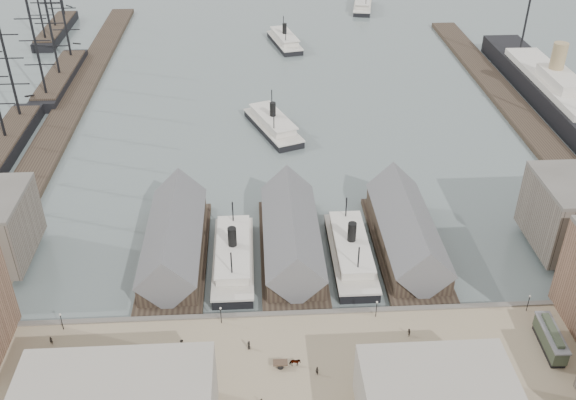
{
  "coord_description": "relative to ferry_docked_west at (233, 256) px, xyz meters",
  "views": [
    {
      "loc": [
        -7.48,
        -99.02,
        88.36
      ],
      "look_at": [
        0.0,
        30.0,
        6.0
      ],
      "focal_mm": 40.0,
      "sensor_mm": 36.0,
      "label": 1
    }
  ],
  "objects": [
    {
      "name": "ocean_steamer",
      "position": [
        105.0,
        82.45,
        1.93
      ],
      "size": [
        13.93,
        101.83,
        20.37
      ],
      "color": "black",
      "rests_on": "ground"
    },
    {
      "name": "pedestrian_6",
      "position": [
        33.23,
        -25.95,
        0.39
      ],
      "size": [
        0.8,
        0.93,
        1.67
      ],
      "primitive_type": "imported",
      "rotation": [
        0.0,
        0.0,
        4.49
      ],
      "color": "black",
      "rests_on": "quay"
    },
    {
      "name": "ferry_docked_east",
      "position": [
        26.0,
        0.31,
        0.01
      ],
      "size": [
        8.8,
        29.33,
        10.47
      ],
      "color": "black",
      "rests_on": "ground"
    },
    {
      "name": "tram",
      "position": [
        58.28,
        -30.46,
        1.58
      ],
      "size": [
        3.45,
        11.25,
        3.95
      ],
      "rotation": [
        0.0,
        0.0,
        -0.05
      ],
      "color": "black",
      "rests_on": "quay"
    },
    {
      "name": "pedestrian_0",
      "position": [
        -33.22,
        -24.23,
        0.42
      ],
      "size": [
        0.68,
        0.53,
        1.73
      ],
      "primitive_type": "imported",
      "rotation": [
        0.0,
        0.0,
        6.17
      ],
      "color": "black",
      "rests_on": "quay"
    },
    {
      "name": "pedestrian_8",
      "position": [
        57.46,
        -30.3,
        0.4
      ],
      "size": [
        1.03,
        0.97,
        1.7
      ],
      "primitive_type": "imported",
      "rotation": [
        0.0,
        0.0,
        5.57
      ],
      "color": "black",
      "rests_on": "quay"
    },
    {
      "name": "east_wharf",
      "position": [
        91.0,
        76.58,
        -1.65
      ],
      "size": [
        10.0,
        180.0,
        1.6
      ],
      "primitive_type": "cube",
      "color": "#2D231C",
      "rests_on": "ground"
    },
    {
      "name": "ferry_docked_west",
      "position": [
        0.0,
        0.0,
        0.0
      ],
      "size": [
        8.78,
        29.26,
        10.45
      ],
      "color": "black",
      "rests_on": "ground"
    },
    {
      "name": "quay",
      "position": [
        13.0,
        -33.42,
        -1.45
      ],
      "size": [
        180.0,
        30.0,
        2.0
      ],
      "primitive_type": "cube",
      "color": "gray",
      "rests_on": "ground"
    },
    {
      "name": "ferry_open_mid",
      "position": [
        19.03,
        144.83,
        -0.17
      ],
      "size": [
        14.08,
        28.37,
        9.72
      ],
      "rotation": [
        0.0,
        0.0,
        0.23
      ],
      "color": "black",
      "rests_on": "ground"
    },
    {
      "name": "pedestrian_5",
      "position": [
        15.16,
        -34.42,
        0.42
      ],
      "size": [
        0.78,
        0.74,
        1.73
      ],
      "primitive_type": "imported",
      "rotation": [
        0.0,
        0.0,
        5.68
      ],
      "color": "black",
      "rests_on": "quay"
    },
    {
      "name": "lamp_post_far_w",
      "position": [
        -32.0,
        -20.42,
        2.26
      ],
      "size": [
        0.44,
        0.44,
        3.92
      ],
      "color": "black",
      "rests_on": "quay"
    },
    {
      "name": "ferry_open_near",
      "position": [
        11.23,
        65.7,
        -0.08
      ],
      "size": [
        18.07,
        29.54,
        10.13
      ],
      "rotation": [
        0.0,
        0.0,
        0.36
      ],
      "color": "black",
      "rests_on": "ground"
    },
    {
      "name": "horse_cart_left",
      "position": [
        -33.25,
        -29.54,
        0.31
      ],
      "size": [
        4.74,
        2.64,
        1.43
      ],
      "rotation": [
        0.0,
        0.0,
        1.26
      ],
      "color": "black",
      "rests_on": "quay"
    },
    {
      "name": "lamp_post_near_w",
      "position": [
        -2.0,
        -20.42,
        2.26
      ],
      "size": [
        0.44,
        0.44,
        3.92
      ],
      "color": "black",
      "rests_on": "quay"
    },
    {
      "name": "west_wharf",
      "position": [
        -55.0,
        86.58,
        -1.65
      ],
      "size": [
        10.0,
        220.0,
        1.6
      ],
      "primitive_type": "cube",
      "color": "#2D231C",
      "rests_on": "ground"
    },
    {
      "name": "horse_cart_center",
      "position": [
        10.67,
        -32.24,
        0.39
      ],
      "size": [
        4.9,
        1.53,
        1.67
      ],
      "rotation": [
        0.0,
        0.0,
        1.56
      ],
      "color": "black",
      "rests_on": "quay"
    },
    {
      "name": "ferry_shed_center",
      "position": [
        13.0,
        3.46,
        2.19
      ],
      "size": [
        14.0,
        42.0,
        12.6
      ],
      "color": "#2D231C",
      "rests_on": "ground"
    },
    {
      "name": "ferry_shed_west",
      "position": [
        -13.0,
        3.46,
        2.19
      ],
      "size": [
        14.0,
        42.0,
        12.6
      ],
      "color": "#2D231C",
      "rests_on": "ground"
    },
    {
      "name": "pedestrian_1",
      "position": [
        -25.14,
        -34.06,
        0.45
      ],
      "size": [
        1.11,
        1.09,
        1.81
      ],
      "primitive_type": "imported",
      "rotation": [
        0.0,
        0.0,
        5.56
      ],
      "color": "black",
      "rests_on": "quay"
    },
    {
      "name": "sailing_ship_mid",
      "position": [
        -63.19,
        108.43,
        0.19
      ],
      "size": [
        8.95,
        51.72,
        36.8
      ],
      "color": "black",
      "rests_on": "ground"
    },
    {
      "name": "ferry_open_far",
      "position": [
        59.25,
        194.83,
        -0.21
      ],
      "size": [
        12.94,
        27.84,
        9.57
      ],
      "rotation": [
        0.0,
        0.0,
        -0.19
      ],
      "color": "black",
      "rests_on": "ground"
    },
    {
      "name": "pedestrian_7",
      "position": [
        41.82,
        -34.21,
        0.41
      ],
      "size": [
        0.71,
        1.15,
        1.72
      ],
      "primitive_type": "imported",
      "rotation": [
        0.0,
        0.0,
        1.63
      ],
      "color": "black",
      "rests_on": "quay"
    },
    {
      "name": "sailing_ship_far",
      "position": [
        -78.42,
        164.81,
        0.07
      ],
      "size": [
        8.5,
        47.2,
        34.93
      ],
      "color": "black",
      "rests_on": "ground"
    },
    {
      "name": "lamp_post_near_e",
      "position": [
        28.0,
        -20.42,
        2.26
      ],
      "size": [
        0.44,
        0.44,
        3.92
      ],
      "color": "black",
      "rests_on": "quay"
    },
    {
      "name": "pedestrian_4",
      "position": [
        3.27,
        -27.52,
        0.44
      ],
      "size": [
        0.79,
        0.99,
        1.77
      ],
      "primitive_type": "imported",
      "rotation": [
        0.0,
        0.0,
        5.01
      ],
      "color": "black",
      "rests_on": "quay"
    },
    {
      "name": "lamp_post_far_e",
      "position": [
        58.0,
        -20.42,
        2.26
      ],
      "size": [
        0.44,
        0.44,
        3.92
      ],
      "color": "black",
      "rests_on": "quay"
    },
    {
      "name": "pedestrian_2",
      "position": [
        -9.05,
        -26.41,
        0.44
      ],
      "size": [
        1.29,
        0.98,
        1.78
      ],
      "primitive_type": "imported",
      "rotation": [
        0.0,
        0.0,
        2.84
      ],
      "color": "black",
      "rests_on": "quay"
    },
    {
      "name": "ferry_shed_east",
      "position": [
        39.0,
        3.46,
        2.19
      ],
      "size": [
        14.0,
        42.0,
        12.6
      ],
      "color": "#2D231C",
      "rests_on": "ground"
    },
    {
      "name": "horse_cart_right",
      "position": [
        34.1,
        -38.1,
        0.32
      ],
      "size": [
        4.72,
        2.24,
        1.48
      ],
      "rotation": [
        0.0,
        0.0,
        1.4
      ],
      "color": "black",
      "rests_on": "quay"
    },
    {
      "name": "ground",
      "position": [
        13.0,
        -13.42,
        -2.45
      ],
      "size": [
        900.0,
        900.0,
        0.0
      ],
      "primitive_type": "plane",
      "color": "#556362",
      "rests_on": "ground"
    },
    {
      "name": "seawall",
      "position": [
        13.0,
        -18.62,
        -1.3
      ],
      "size": [
        180.0,
        1.2,
        2.3
      ],
      "primitive_type": "cube",
      "color": "#59544C",
      "rests_on": "ground"
    }
  ]
}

